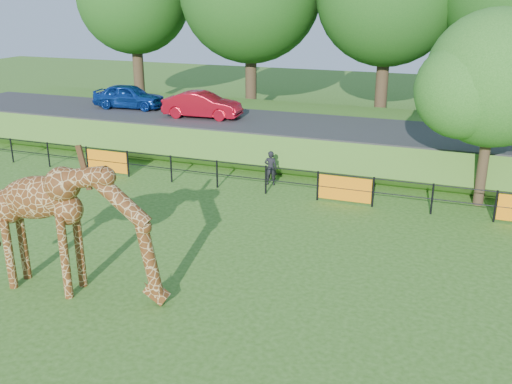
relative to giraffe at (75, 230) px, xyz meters
The scene contains 9 objects.
ground 2.60m from the giraffe, 21.42° to the left, with size 90.00×90.00×0.00m, color #315D17.
giraffe is the anchor object (origin of this frame).
perimeter_fence 8.98m from the giraffe, 78.19° to the left, with size 28.07×0.10×1.10m, color black, non-canonical shape.
embankment 16.35m from the giraffe, 83.59° to the left, with size 40.00×9.00×1.30m, color #315D17.
road 14.83m from the giraffe, 82.94° to the left, with size 40.00×5.00×0.12m, color #28282A.
car_blue 17.24m from the giraffe, 118.17° to the left, with size 1.50×3.73×1.27m, color #133E9E.
car_red 14.79m from the giraffe, 103.63° to the left, with size 1.32×3.79×1.25m, color #B50C1E.
visitor 9.97m from the giraffe, 80.48° to the left, with size 0.50×0.33×1.38m, color black.
tree_east 14.23m from the giraffe, 47.69° to the left, with size 5.40×4.71×6.76m.
Camera 1 is at (6.81, -11.11, 7.12)m, focal length 40.00 mm.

